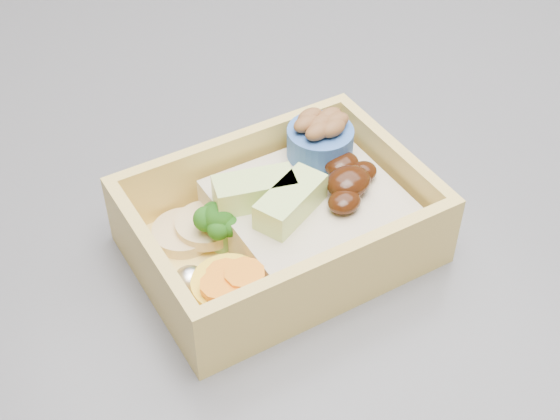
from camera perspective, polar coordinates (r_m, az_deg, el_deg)
bento_box at (r=0.48m, az=0.48°, el=-0.61°), size 0.20×0.15×0.07m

